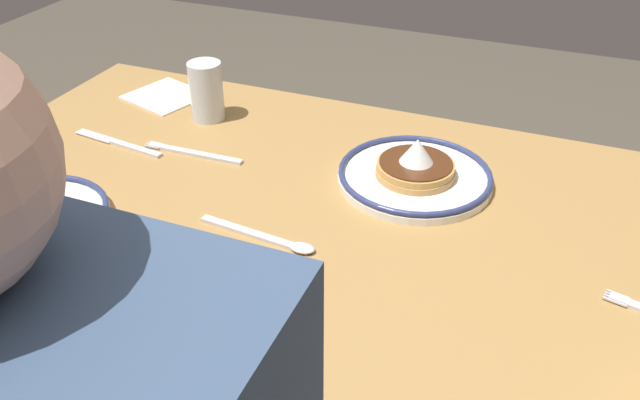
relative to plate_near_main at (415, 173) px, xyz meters
The scene contains 9 objects.
dining_table 0.22m from the plate_near_main, 50.65° to the left, with size 1.39×0.85×0.73m.
plate_near_main is the anchor object (origin of this frame).
plate_center_pancakes 0.64m from the plate_near_main, 33.67° to the left, with size 0.24×0.24×0.04m.
drinking_glass 0.47m from the plate_near_main, 10.60° to the right, with size 0.07×0.07×0.12m.
cell_phone 0.55m from the plate_near_main, 54.58° to the left, with size 0.14×0.07×0.01m, color black.
paper_napkin 0.62m from the plate_near_main, 13.18° to the right, with size 0.15×0.14×0.00m, color white.
fork_near 0.42m from the plate_near_main, ahead, with size 0.20×0.02×0.01m.
butter_knife 0.57m from the plate_near_main, ahead, with size 0.21×0.04×0.01m.
tea_spoon 0.30m from the plate_near_main, 57.97° to the left, with size 0.20×0.04×0.01m.
Camera 1 is at (-0.34, 0.82, 1.34)m, focal length 36.89 mm.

